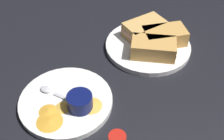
# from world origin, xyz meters

# --- Properties ---
(ground_plane) EXTENTS (1.10, 1.10, 0.03)m
(ground_plane) POSITION_xyz_m (0.00, 0.00, -0.01)
(ground_plane) COLOR black
(plate_sandwich_main) EXTENTS (0.27, 0.27, 0.02)m
(plate_sandwich_main) POSITION_xyz_m (-0.02, -0.10, 0.01)
(plate_sandwich_main) COLOR white
(plate_sandwich_main) RESTS_ON ground_plane
(sandwich_half_near) EXTENTS (0.15, 0.11, 0.05)m
(sandwich_half_near) POSITION_xyz_m (-0.02, -0.05, 0.04)
(sandwich_half_near) COLOR tan
(sandwich_half_near) RESTS_ON plate_sandwich_main
(sandwich_half_far) EXTENTS (0.14, 0.09, 0.05)m
(sandwich_half_far) POSITION_xyz_m (-0.07, -0.10, 0.04)
(sandwich_half_far) COLOR tan
(sandwich_half_far) RESTS_ON plate_sandwich_main
(sandwich_half_extra) EXTENTS (0.15, 0.12, 0.05)m
(sandwich_half_extra) POSITION_xyz_m (-0.01, -0.15, 0.04)
(sandwich_half_extra) COLOR tan
(sandwich_half_extra) RESTS_ON plate_sandwich_main
(ramekin_dark_sauce) EXTENTS (0.06, 0.06, 0.04)m
(ramekin_dark_sauce) POSITION_xyz_m (-0.02, -0.16, 0.04)
(ramekin_dark_sauce) COLOR navy
(ramekin_dark_sauce) RESTS_ON plate_sandwich_main
(spoon_by_dark_ramekin) EXTENTS (0.04, 0.10, 0.01)m
(spoon_by_dark_ramekin) POSITION_xyz_m (-0.03, -0.11, 0.02)
(spoon_by_dark_ramekin) COLOR silver
(spoon_by_dark_ramekin) RESTS_ON plate_sandwich_main
(plate_chips_companion) EXTENTS (0.24, 0.24, 0.02)m
(plate_chips_companion) POSITION_xyz_m (0.25, 0.10, 0.01)
(plate_chips_companion) COLOR white
(plate_chips_companion) RESTS_ON ground_plane
(ramekin_light_gravy) EXTENTS (0.06, 0.06, 0.04)m
(ramekin_light_gravy) POSITION_xyz_m (0.21, 0.13, 0.04)
(ramekin_light_gravy) COLOR #0C144C
(ramekin_light_gravy) RESTS_ON plate_chips_companion
(spoon_by_gravy_ramekin) EXTENTS (0.09, 0.07, 0.01)m
(spoon_by_gravy_ramekin) POSITION_xyz_m (0.29, 0.07, 0.02)
(spoon_by_gravy_ramekin) COLOR silver
(spoon_by_gravy_ramekin) RESTS_ON plate_chips_companion
(plantain_chip_scatter) EXTENTS (0.18, 0.11, 0.01)m
(plantain_chip_scatter) POSITION_xyz_m (0.24, 0.14, 0.02)
(plantain_chip_scatter) COLOR gold
(plantain_chip_scatter) RESTS_ON plate_chips_companion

